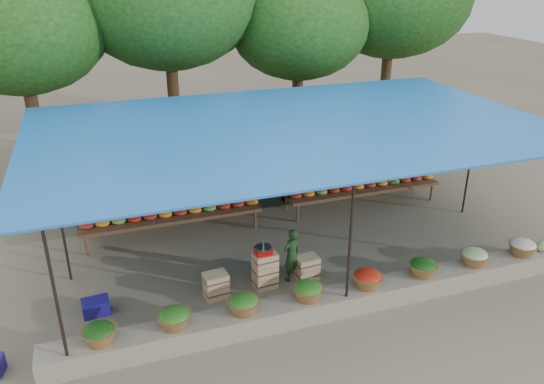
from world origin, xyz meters
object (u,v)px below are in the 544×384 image
object	(u,v)px
vendor_seated	(292,255)
blue_crate_back	(96,307)
crate_counter	(264,274)
weighing_scale	(263,250)

from	to	relation	value
vendor_seated	blue_crate_back	distance (m)	3.85
crate_counter	weighing_scale	distance (m)	0.54
weighing_scale	crate_counter	bearing A→B (deg)	0.00
crate_counter	blue_crate_back	xyz separation A→B (m)	(-3.20, 0.19, -0.17)
weighing_scale	vendor_seated	xyz separation A→B (m)	(0.63, 0.09, -0.28)
crate_counter	vendor_seated	size ratio (longest dim) A/B	2.07
crate_counter	weighing_scale	bearing A→B (deg)	-180.00
crate_counter	vendor_seated	distance (m)	0.68
weighing_scale	blue_crate_back	distance (m)	3.28
vendor_seated	weighing_scale	bearing A→B (deg)	-13.97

